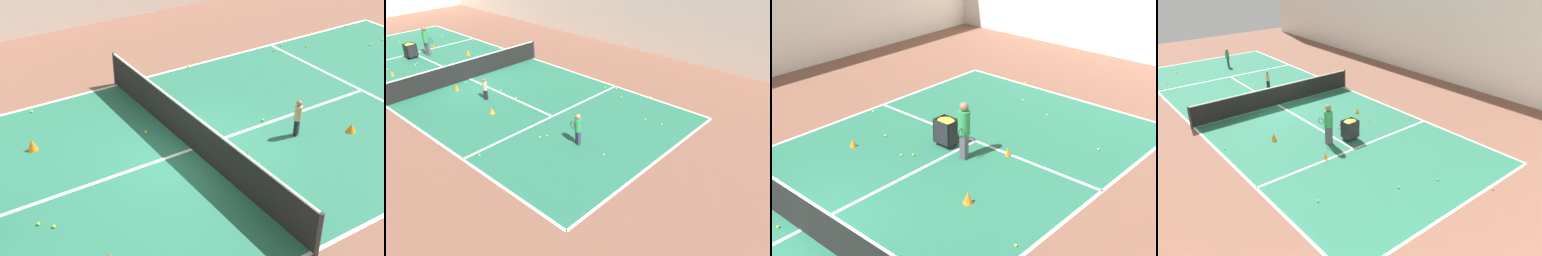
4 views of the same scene
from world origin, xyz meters
The scene contains 22 objects.
ground_plane centered at (0.00, 0.00, 0.00)m, with size 38.88×38.88×0.00m, color brown.
court_playing_area centered at (0.00, 0.00, 0.00)m, with size 9.03×23.26×0.00m.
line_baseline_far centered at (0.00, 11.63, 0.01)m, with size 9.03×0.10×0.00m, color white.
line_service_far centered at (0.00, 6.40, 0.01)m, with size 9.03×0.10×0.00m, color white.
line_centre_service centered at (0.00, 0.00, 0.01)m, with size 0.10×12.79×0.00m, color white.
tennis_net centered at (0.00, 0.00, 0.56)m, with size 9.33×0.10×1.09m.
coach_at_net centered at (0.49, 5.30, 1.04)m, with size 0.46×0.70×1.81m.
ball_cart centered at (-0.48, 5.57, 0.65)m, with size 0.65×0.53×0.92m.
training_cone_1 centered at (1.39, 6.30, 0.16)m, with size 0.16×0.16×0.31m, color orange.
training_cone_3 centered at (-2.61, 3.55, 0.13)m, with size 0.21×0.21×0.26m, color orange.
training_cone_4 centered at (2.21, 3.53, 0.17)m, with size 0.26×0.26×0.34m, color orange.
tennis_ball_2 centered at (-4.24, 5.70, 0.04)m, with size 0.07×0.07×0.07m, color yellow.
tennis_ball_5 centered at (3.26, 8.44, 0.04)m, with size 0.07×0.07×0.07m, color yellow.
tennis_ball_9 centered at (-0.75, 4.38, 0.04)m, with size 0.07×0.07×0.07m, color yellow.
tennis_ball_12 centered at (-2.39, 4.69, 0.04)m, with size 0.07×0.07×0.07m, color yellow.
tennis_ball_13 centered at (4.21, 2.92, 0.04)m, with size 0.07×0.07×0.07m, color yellow.
tennis_ball_14 centered at (-0.87, 10.17, 0.04)m, with size 0.07×0.07×0.07m, color yellow.
tennis_ball_17 centered at (-1.01, 4.13, 0.04)m, with size 0.07×0.07×0.07m, color yellow.
tennis_ball_18 centered at (1.39, 0.63, 0.04)m, with size 0.07×0.07×0.07m, color yellow.
tennis_ball_22 centered at (-1.91, 11.77, 0.04)m, with size 0.07×0.07×0.07m, color yellow.
tennis_ball_23 centered at (0.60, 9.59, 0.04)m, with size 0.07×0.07×0.07m, color yellow.
tennis_ball_24 centered at (-0.49, -0.32, 0.04)m, with size 0.07×0.07×0.07m, color yellow.
Camera 3 is at (9.92, -5.23, 7.66)m, focal length 50.00 mm.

